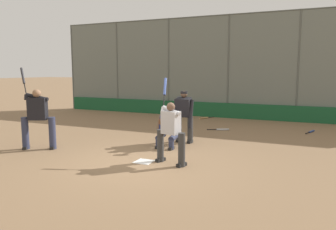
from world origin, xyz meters
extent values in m
plane|color=#846647|center=(0.00, 0.00, 0.00)|extent=(160.00, 160.00, 0.00)
cube|color=white|center=(0.00, 0.00, 0.01)|extent=(0.43, 0.43, 0.01)
cylinder|color=#515651|center=(-3.06, -8.41, 2.40)|extent=(0.08, 0.08, 4.81)
cylinder|color=#515651|center=(0.00, -8.41, 2.40)|extent=(0.08, 0.08, 4.81)
cylinder|color=#515651|center=(3.06, -8.41, 2.40)|extent=(0.08, 0.08, 4.81)
cylinder|color=#515651|center=(6.12, -8.41, 2.40)|extent=(0.08, 0.08, 4.81)
cylinder|color=#515651|center=(9.18, -8.41, 2.40)|extent=(0.08, 0.08, 4.81)
cube|color=slate|center=(0.00, -8.41, 2.40)|extent=(18.36, 0.01, 4.81)
cylinder|color=#515651|center=(0.00, -8.41, 4.78)|extent=(18.36, 0.06, 0.06)
cube|color=#19512D|center=(0.00, -8.31, 0.35)|extent=(17.99, 0.18, 0.70)
cube|color=slate|center=(-2.14, -10.99, 0.06)|extent=(12.85, 3.05, 0.12)
cube|color=slate|center=(-2.14, -9.89, 0.22)|extent=(12.85, 0.55, 0.44)
cube|color=#B7BABC|center=(-2.14, -9.89, 0.48)|extent=(12.85, 0.24, 0.08)
cube|color=slate|center=(-2.14, -10.44, 0.38)|extent=(12.85, 0.55, 0.76)
cube|color=#B7BABC|center=(-2.14, -10.44, 0.80)|extent=(12.85, 0.24, 0.08)
cube|color=slate|center=(-2.14, -10.99, 0.54)|extent=(12.85, 0.55, 1.08)
cube|color=#B7BABC|center=(-2.14, -10.99, 1.12)|extent=(12.85, 0.24, 0.08)
cube|color=slate|center=(-2.14, -11.54, 0.70)|extent=(12.85, 0.55, 1.40)
cube|color=#B7BABC|center=(-2.14, -11.54, 1.44)|extent=(12.85, 0.24, 0.08)
cube|color=slate|center=(-2.14, -12.09, 0.86)|extent=(12.85, 0.55, 1.72)
cube|color=#B7BABC|center=(-2.14, -12.09, 1.76)|extent=(12.85, 0.24, 0.08)
cylinder|color=#333333|center=(-0.99, -0.01, 0.40)|extent=(0.17, 0.17, 0.80)
cube|color=black|center=(-0.99, -0.01, 0.04)|extent=(0.19, 0.30, 0.08)
cylinder|color=#333333|center=(-0.35, -0.20, 0.40)|extent=(0.17, 0.17, 0.80)
cube|color=black|center=(-0.35, -0.20, 0.04)|extent=(0.19, 0.30, 0.08)
cube|color=#B7B7BC|center=(-0.67, -0.11, 1.01)|extent=(0.48, 0.36, 0.55)
sphere|color=brown|center=(-0.67, -0.11, 1.38)|extent=(0.20, 0.20, 0.20)
cylinder|color=#B7B7BC|center=(-0.67, -0.13, 1.29)|extent=(0.55, 0.30, 0.21)
cylinder|color=#B7B7BC|center=(-0.42, -0.21, 1.29)|extent=(0.10, 0.14, 0.15)
sphere|color=black|center=(-0.42, -0.23, 1.35)|extent=(0.04, 0.04, 0.04)
cylinder|color=black|center=(-0.39, -0.32, 1.49)|extent=(0.09, 0.21, 0.30)
cylinder|color=#334789|center=(-0.33, -0.53, 1.83)|extent=(0.15, 0.31, 0.43)
cylinder|color=#2D334C|center=(-0.11, -1.42, 0.15)|extent=(0.15, 0.15, 0.30)
cylinder|color=#2D334C|center=(-0.11, -1.62, 0.32)|extent=(0.19, 0.46, 0.23)
cube|color=black|center=(-0.11, -1.42, 0.04)|extent=(0.11, 0.26, 0.08)
cylinder|color=#2D334C|center=(0.29, -1.41, 0.15)|extent=(0.15, 0.15, 0.30)
cylinder|color=#2D334C|center=(0.30, -1.61, 0.32)|extent=(0.19, 0.46, 0.23)
cube|color=black|center=(0.29, -1.41, 0.04)|extent=(0.11, 0.26, 0.08)
cube|color=navy|center=(0.10, -1.66, 0.69)|extent=(0.45, 0.36, 0.55)
cube|color=#191E47|center=(0.09, -1.51, 0.69)|extent=(0.40, 0.15, 0.45)
sphere|color=brown|center=(0.10, -1.66, 1.03)|extent=(0.20, 0.20, 0.20)
sphere|color=#191E47|center=(0.10, -1.66, 1.06)|extent=(0.23, 0.23, 0.23)
cylinder|color=navy|center=(-0.08, -1.42, 0.85)|extent=(0.27, 0.53, 0.16)
ellipsoid|color=#56331E|center=(0.02, -1.18, 0.82)|extent=(0.30, 0.11, 0.24)
cylinder|color=brown|center=(0.36, -1.65, 0.71)|extent=(0.10, 0.31, 0.44)
cylinder|color=#333333|center=(-0.30, -2.47, 0.41)|extent=(0.17, 0.17, 0.82)
cube|color=black|center=(-0.30, -2.47, 0.04)|extent=(0.11, 0.28, 0.08)
cylinder|color=#333333|center=(0.08, -2.47, 0.41)|extent=(0.17, 0.17, 0.82)
cube|color=black|center=(0.08, -2.47, 0.04)|extent=(0.11, 0.28, 0.08)
cube|color=black|center=(-0.11, -2.41, 1.11)|extent=(0.45, 0.39, 0.63)
sphere|color=brown|center=(-0.11, -2.41, 1.51)|extent=(0.21, 0.21, 0.21)
cylinder|color=black|center=(-0.11, -2.41, 1.56)|extent=(0.22, 0.22, 0.07)
cylinder|color=black|center=(-0.37, -2.35, 0.92)|extent=(0.14, 0.24, 0.87)
cylinder|color=black|center=(0.15, -2.36, 0.92)|extent=(0.14, 0.24, 0.87)
cylinder|color=#2D334C|center=(3.02, -0.13, 0.46)|extent=(0.19, 0.19, 0.92)
cube|color=black|center=(3.02, -0.13, 0.04)|extent=(0.22, 0.30, 0.08)
cylinder|color=#2D334C|center=(3.71, 0.19, 0.46)|extent=(0.19, 0.19, 0.92)
cube|color=black|center=(3.71, 0.19, 0.04)|extent=(0.22, 0.30, 0.08)
cube|color=black|center=(3.37, 0.03, 1.16)|extent=(0.57, 0.47, 0.63)
sphere|color=#936B4C|center=(3.37, 0.03, 1.59)|extent=(0.23, 0.23, 0.23)
cylinder|color=black|center=(3.38, 0.01, 1.48)|extent=(0.63, 0.32, 0.24)
cylinder|color=black|center=(3.66, 0.14, 1.48)|extent=(0.17, 0.18, 0.17)
sphere|color=black|center=(3.67, 0.12, 1.55)|extent=(0.04, 0.04, 0.04)
cylinder|color=black|center=(3.75, 0.06, 1.71)|extent=(0.21, 0.14, 0.33)
cylinder|color=#28282D|center=(3.96, -0.06, 2.08)|extent=(0.32, 0.23, 0.47)
sphere|color=black|center=(0.58, -8.10, 0.03)|extent=(0.04, 0.04, 0.04)
cylinder|color=black|center=(0.67, -7.93, 0.03)|extent=(0.20, 0.34, 0.03)
cylinder|color=tan|center=(0.88, -7.54, 0.03)|extent=(0.30, 0.48, 0.07)
sphere|color=black|center=(-0.16, -4.74, 0.03)|extent=(0.04, 0.04, 0.04)
cylinder|color=black|center=(-0.31, -4.81, 0.03)|extent=(0.32, 0.17, 0.03)
cylinder|color=#B7BCC1|center=(-0.68, -4.98, 0.03)|extent=(0.45, 0.26, 0.07)
sphere|color=black|center=(-3.55, -5.37, 0.03)|extent=(0.04, 0.04, 0.04)
cylinder|color=black|center=(-3.61, -5.53, 0.03)|extent=(0.13, 0.33, 0.03)
cylinder|color=#334789|center=(-3.73, -5.91, 0.03)|extent=(0.21, 0.46, 0.07)
camera|label=1|loc=(-3.71, 6.90, 2.23)|focal=35.00mm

